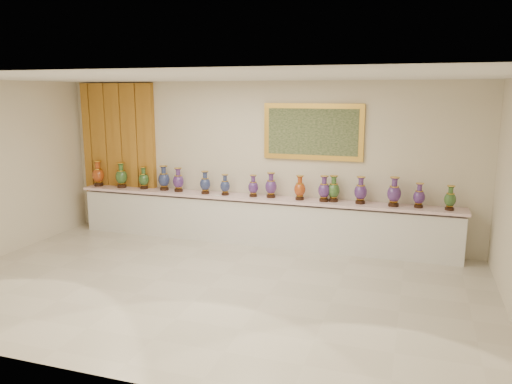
% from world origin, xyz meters
% --- Properties ---
extents(ground, '(8.00, 8.00, 0.00)m').
position_xyz_m(ground, '(0.00, 0.00, 0.00)').
color(ground, beige).
rests_on(ground, ground).
extents(room, '(8.00, 8.00, 8.00)m').
position_xyz_m(room, '(-2.39, 2.44, 1.60)').
color(room, beige).
rests_on(room, ground).
extents(counter, '(7.28, 0.48, 0.90)m').
position_xyz_m(counter, '(0.00, 2.27, 0.44)').
color(counter, white).
rests_on(counter, ground).
extents(vase_0, '(0.25, 0.25, 0.52)m').
position_xyz_m(vase_0, '(-3.45, 2.26, 1.13)').
color(vase_0, black).
rests_on(vase_0, counter).
extents(vase_1, '(0.31, 0.31, 0.51)m').
position_xyz_m(vase_1, '(-2.90, 2.26, 1.13)').
color(vase_1, black).
rests_on(vase_1, counter).
extents(vase_2, '(0.27, 0.27, 0.44)m').
position_xyz_m(vase_2, '(-2.40, 2.29, 1.10)').
color(vase_2, black).
rests_on(vase_2, counter).
extents(vase_3, '(0.23, 0.23, 0.49)m').
position_xyz_m(vase_3, '(-1.95, 2.29, 1.12)').
color(vase_3, black).
rests_on(vase_3, counter).
extents(vase_4, '(0.28, 0.28, 0.46)m').
position_xyz_m(vase_4, '(-1.62, 2.25, 1.11)').
color(vase_4, black).
rests_on(vase_4, counter).
extents(vase_5, '(0.23, 0.23, 0.43)m').
position_xyz_m(vase_5, '(-1.03, 2.21, 1.09)').
color(vase_5, black).
rests_on(vase_5, counter).
extents(vase_6, '(0.20, 0.20, 0.39)m').
position_xyz_m(vase_6, '(-0.63, 2.22, 1.08)').
color(vase_6, black).
rests_on(vase_6, counter).
extents(vase_7, '(0.20, 0.20, 0.41)m').
position_xyz_m(vase_7, '(-0.08, 2.24, 1.08)').
color(vase_7, black).
rests_on(vase_7, counter).
extents(vase_8, '(0.27, 0.27, 0.46)m').
position_xyz_m(vase_8, '(0.25, 2.27, 1.11)').
color(vase_8, black).
rests_on(vase_8, counter).
extents(vase_9, '(0.22, 0.22, 0.44)m').
position_xyz_m(vase_9, '(0.80, 2.24, 1.10)').
color(vase_9, black).
rests_on(vase_9, counter).
extents(vase_10, '(0.25, 0.25, 0.46)m').
position_xyz_m(vase_10, '(1.24, 2.24, 1.11)').
color(vase_10, black).
rests_on(vase_10, counter).
extents(vase_11, '(0.25, 0.25, 0.47)m').
position_xyz_m(vase_11, '(1.40, 2.28, 1.11)').
color(vase_11, black).
rests_on(vase_11, counter).
extents(vase_12, '(0.29, 0.29, 0.47)m').
position_xyz_m(vase_12, '(1.87, 2.27, 1.11)').
color(vase_12, black).
rests_on(vase_12, counter).
extents(vase_13, '(0.27, 0.27, 0.50)m').
position_xyz_m(vase_13, '(2.43, 2.23, 1.13)').
color(vase_13, black).
rests_on(vase_13, counter).
extents(vase_14, '(0.23, 0.23, 0.42)m').
position_xyz_m(vase_14, '(2.84, 2.26, 1.09)').
color(vase_14, black).
rests_on(vase_14, counter).
extents(vase_15, '(0.22, 0.22, 0.41)m').
position_xyz_m(vase_15, '(3.32, 2.22, 1.08)').
color(vase_15, black).
rests_on(vase_15, counter).
extents(label_card, '(0.10, 0.06, 0.00)m').
position_xyz_m(label_card, '(-0.75, 2.13, 0.90)').
color(label_card, white).
rests_on(label_card, counter).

